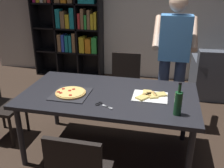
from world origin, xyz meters
TOP-DOWN VIEW (x-y plane):
  - ground_plane at (0.00, 0.00)m, footprint 12.00×12.00m
  - back_wall at (0.00, 2.60)m, footprint 6.40×0.10m
  - dining_table at (0.00, 0.00)m, footprint 1.87×1.02m
  - chair_far_side at (0.00, 1.00)m, footprint 0.42×0.42m
  - bookshelf at (-1.37, 2.38)m, footprint 1.40×0.35m
  - person_serving_pizza at (0.66, 0.78)m, footprint 0.55×0.54m
  - pepperoni_pizza_on_tray at (-0.39, -0.11)m, footprint 0.38×0.38m
  - pizza_slices_on_towel at (0.44, 0.01)m, footprint 0.36×0.28m
  - wine_bottle at (0.71, -0.31)m, footprint 0.07×0.07m
  - kitchen_scissors at (-0.01, -0.28)m, footprint 0.20×0.14m

SIDE VIEW (x-z plane):
  - ground_plane at x=0.00m, z-range 0.00..0.00m
  - chair_far_side at x=0.00m, z-range 0.06..0.96m
  - dining_table at x=0.00m, z-range 0.31..1.06m
  - kitchen_scissors at x=-0.01m, z-range 0.75..0.76m
  - pizza_slices_on_towel at x=0.44m, z-range 0.75..0.78m
  - pepperoni_pizza_on_tray at x=-0.39m, z-range 0.75..0.78m
  - wine_bottle at x=0.71m, z-range 0.71..1.03m
  - person_serving_pizza at x=0.66m, z-range 0.12..1.87m
  - bookshelf at x=-1.37m, z-range 0.07..2.02m
  - back_wall at x=0.00m, z-range 0.00..2.80m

